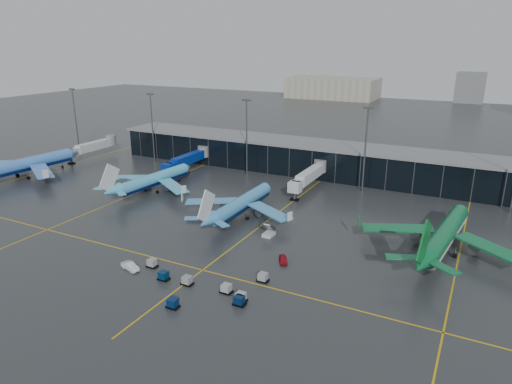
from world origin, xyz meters
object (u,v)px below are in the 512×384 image
at_px(airliner_klm_near, 242,195).
at_px(service_van_red, 283,259).
at_px(airliner_klm_west, 26,157).
at_px(mobile_airstair, 269,233).
at_px(airliner_aer_lingus, 446,223).
at_px(baggage_carts, 205,285).
at_px(service_van_white, 130,266).
at_px(airliner_arkefly, 154,172).

xyz_separation_m(airliner_klm_near, service_van_red, (20.40, -19.43, -4.99)).
distance_m(airliner_klm_west, mobile_airstair, 94.40).
distance_m(airliner_aer_lingus, service_van_red, 36.01).
bearing_deg(mobile_airstair, airliner_klm_near, 144.82).
relative_size(airliner_klm_near, baggage_carts, 1.49).
relative_size(airliner_klm_near, airliner_aer_lingus, 0.88).
distance_m(airliner_klm_west, baggage_carts, 100.40).
distance_m(mobile_airstair, service_van_white, 32.71).
height_order(airliner_klm_west, mobile_airstair, airliner_klm_west).
bearing_deg(service_van_white, airliner_arkefly, 48.91).
bearing_deg(mobile_airstair, baggage_carts, -89.34).
xyz_separation_m(airliner_arkefly, service_van_red, (54.51, -26.12, -5.08)).
bearing_deg(airliner_arkefly, baggage_carts, -37.95).
height_order(mobile_airstair, service_van_red, mobile_airstair).
xyz_separation_m(airliner_klm_west, airliner_aer_lingus, (131.09, 2.45, -0.41)).
bearing_deg(service_van_white, airliner_klm_west, 80.41).
xyz_separation_m(airliner_klm_west, service_van_red, (102.41, -18.55, -6.18)).
distance_m(airliner_klm_west, service_van_red, 104.26).
bearing_deg(airliner_klm_west, airliner_klm_near, 5.38).
bearing_deg(service_van_red, airliner_aer_lingus, 7.23).
height_order(airliner_arkefly, service_van_red, airliner_arkefly).
height_order(mobile_airstair, service_van_white, mobile_airstair).
distance_m(baggage_carts, service_van_red, 18.47).
bearing_deg(service_van_red, baggage_carts, -146.32).
xyz_separation_m(airliner_arkefly, service_van_white, (28.64, -42.97, -5.00)).
bearing_deg(airliner_arkefly, service_van_white, -51.53).
bearing_deg(airliner_klm_near, baggage_carts, -71.68).
bearing_deg(service_van_red, airliner_arkefly, 125.42).
relative_size(airliner_arkefly, mobile_airstair, 10.87).
relative_size(airliner_aer_lingus, service_van_white, 9.15).
distance_m(airliner_klm_west, airliner_aer_lingus, 131.11).
relative_size(airliner_klm_west, airliner_aer_lingus, 1.06).
bearing_deg(airliner_arkefly, airliner_aer_lingus, 1.27).
bearing_deg(airliner_klm_near, service_van_white, -98.66).
xyz_separation_m(airliner_arkefly, airliner_aer_lingus, (83.20, -5.12, 0.68)).
bearing_deg(airliner_klm_near, airliner_arkefly, 168.85).
bearing_deg(service_van_white, baggage_carts, -73.30).
distance_m(airliner_aer_lingus, baggage_carts, 53.04).
distance_m(service_van_red, service_van_white, 30.88).
bearing_deg(airliner_aer_lingus, service_van_red, -137.07).
xyz_separation_m(airliner_arkefly, baggage_carts, (46.03, -42.53, -4.99)).
height_order(airliner_arkefly, service_van_white, airliner_arkefly).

